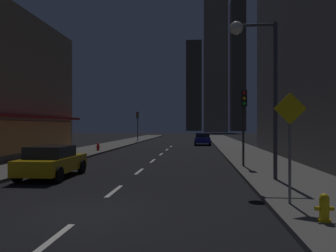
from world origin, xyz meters
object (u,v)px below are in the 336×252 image
car_parked_near (52,161)px  traffic_light_near_right (244,111)px  fire_hydrant_far_left (98,147)px  fire_hydrant_yellow_near (324,208)px  street_lamp_right (255,61)px  pedestrian_crossing_sign (290,138)px  traffic_light_far_left (138,120)px  car_parked_far (203,139)px

car_parked_near → traffic_light_near_right: bearing=23.1°
fire_hydrant_far_left → fire_hydrant_yellow_near: bearing=-61.1°
street_lamp_right → pedestrian_crossing_sign: 5.39m
traffic_light_far_left → street_lamp_right: street_lamp_right is taller
car_parked_near → fire_hydrant_yellow_near: 11.62m
car_parked_near → fire_hydrant_far_left: 14.86m
fire_hydrant_far_left → street_lamp_right: (11.28, -15.17, 4.61)m
fire_hydrant_far_left → street_lamp_right: street_lamp_right is taller
traffic_light_far_left → car_parked_far: bearing=-33.0°
car_parked_near → traffic_light_far_left: traffic_light_far_left is taller
fire_hydrant_far_left → car_parked_near: bearing=-81.1°
car_parked_far → traffic_light_near_right: traffic_light_near_right is taller
car_parked_near → fire_hydrant_far_left: (-2.30, 14.68, -0.29)m
pedestrian_crossing_sign → car_parked_near: bearing=151.9°
fire_hydrant_yellow_near → traffic_light_near_right: bearing=92.2°
street_lamp_right → pedestrian_crossing_sign: bearing=-87.2°
fire_hydrant_far_left → traffic_light_near_right: size_ratio=0.16×
fire_hydrant_far_left → pedestrian_crossing_sign: 22.78m
traffic_light_near_right → pedestrian_crossing_sign: traffic_light_near_right is taller
car_parked_near → car_parked_far: 27.38m
street_lamp_right → pedestrian_crossing_sign: size_ratio=2.09×
fire_hydrant_yellow_near → traffic_light_far_left: (-11.40, 39.02, 2.74)m
car_parked_far → fire_hydrant_yellow_near: 33.19m
traffic_light_near_right → pedestrian_crossing_sign: (0.10, -8.81, -1.18)m
fire_hydrant_yellow_near → pedestrian_crossing_sign: (-0.30, 1.76, 1.56)m
traffic_light_far_left → street_lamp_right: 34.63m
car_parked_near → street_lamp_right: (8.98, -0.48, 4.33)m
pedestrian_crossing_sign → traffic_light_near_right: bearing=90.7°
traffic_light_near_right → pedestrian_crossing_sign: bearing=-89.3°
traffic_light_near_right → traffic_light_far_left: size_ratio=1.00×
traffic_light_far_left → street_lamp_right: size_ratio=0.64×
car_parked_near → traffic_light_far_left: 32.48m
fire_hydrant_yellow_near → street_lamp_right: 7.74m
car_parked_near → street_lamp_right: size_ratio=0.64×
pedestrian_crossing_sign → fire_hydrant_yellow_near: bearing=-80.3°
traffic_light_near_right → pedestrian_crossing_sign: size_ratio=1.33×
pedestrian_crossing_sign → traffic_light_far_left: bearing=106.6°
car_parked_far → traffic_light_near_right: bearing=-85.2°
fire_hydrant_yellow_near → traffic_light_far_left: size_ratio=0.16×
fire_hydrant_far_left → traffic_light_far_left: bearing=88.7°
car_parked_far → pedestrian_crossing_sign: (2.00, -31.34, 1.28)m
car_parked_far → pedestrian_crossing_sign: 31.43m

